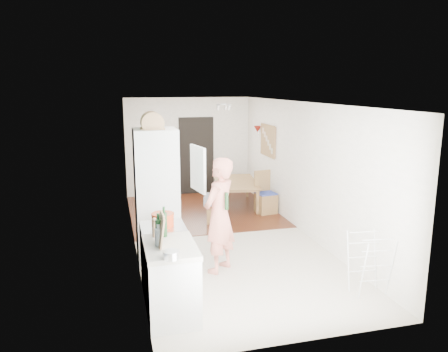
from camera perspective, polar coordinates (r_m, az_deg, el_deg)
name	(u,v)px	position (r m, az deg, el deg)	size (l,w,h in m)	color
room_shell	(222,172)	(7.92, -0.24, 0.47)	(3.20, 7.00, 2.50)	white
floor	(222,238)	(8.25, -0.23, -8.06)	(3.20, 7.00, 0.01)	beige
wood_floor_overlay	(202,210)	(9.97, -2.87, -4.52)	(3.20, 3.30, 0.01)	#572B13
sage_wall_panel	(139,162)	(5.61, -10.98, 1.78)	(0.02, 3.00, 1.30)	slate
tile_splashback	(145,229)	(5.25, -10.23, -6.77)	(0.02, 1.90, 0.50)	black
doorway_recess	(197,156)	(11.35, -3.61, 2.63)	(0.90, 0.04, 2.00)	black
base_cabinet	(171,283)	(5.54, -6.93, -13.66)	(0.60, 0.90, 0.86)	white
worktop	(170,247)	(5.36, -7.05, -9.22)	(0.62, 0.92, 0.06)	beige
range_cooker	(164,259)	(6.22, -7.88, -10.66)	(0.60, 0.60, 0.88)	white
cooker_top	(163,227)	(6.06, -8.00, -6.64)	(0.60, 0.60, 0.04)	silver
fridge_housing	(157,197)	(6.99, -8.78, -2.67)	(0.66, 0.66, 2.15)	white
fridge_door	(198,169)	(6.68, -3.43, 0.95)	(0.56, 0.04, 0.70)	white
fridge_interior	(176,166)	(6.92, -6.35, 1.28)	(0.02, 0.52, 0.66)	white
pinboard	(268,141)	(10.13, 5.79, 4.63)	(0.03, 0.90, 0.70)	tan
pinboard_frame	(268,141)	(10.12, 5.71, 4.63)	(0.01, 0.94, 0.74)	#9B7244
wall_sconce	(258,129)	(10.70, 4.40, 6.11)	(0.18, 0.18, 0.16)	maroon
person	(219,205)	(6.55, -0.62, -3.83)	(0.76, 0.50, 2.08)	#E5836E
dining_table	(237,195)	(10.30, 1.73, -2.54)	(1.44, 0.80, 0.51)	#9B7244
dining_chair	(266,193)	(9.69, 5.51, -2.18)	(0.40, 0.40, 0.94)	#9B7244
stool	(215,214)	(9.02, -1.12, -4.93)	(0.31, 0.31, 0.41)	#9B7244
grey_drape	(215,200)	(8.93, -1.18, -3.12)	(0.42, 0.42, 0.19)	gray
drying_rack	(369,264)	(6.34, 18.45, -10.87)	(0.44, 0.40, 0.85)	white
bread_bin	(152,123)	(6.74, -9.38, 6.87)	(0.36, 0.34, 0.19)	tan
red_casserole	(163,220)	(6.02, -8.00, -5.66)	(0.31, 0.31, 0.18)	red
steel_pan	(171,255)	(4.93, -6.93, -10.18)	(0.19, 0.19, 0.09)	silver
held_bottle	(226,201)	(6.42, 0.33, -3.29)	(0.06, 0.06, 0.26)	#1C401C
bottle_a	(158,232)	(5.34, -8.55, -7.24)	(0.07, 0.07, 0.31)	#1C401C
bottle_b	(164,225)	(5.60, -7.81, -6.31)	(0.07, 0.07, 0.31)	#1C401C
bottle_c	(159,237)	(5.32, -8.55, -7.89)	(0.09, 0.09, 0.21)	silver
pepper_mill_front	(155,229)	(5.61, -9.07, -6.91)	(0.05, 0.05, 0.20)	tan
pepper_mill_back	(160,227)	(5.70, -8.42, -6.57)	(0.06, 0.06, 0.20)	tan
chopping_boards	(161,230)	(5.27, -8.24, -6.98)	(0.04, 0.30, 0.40)	tan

